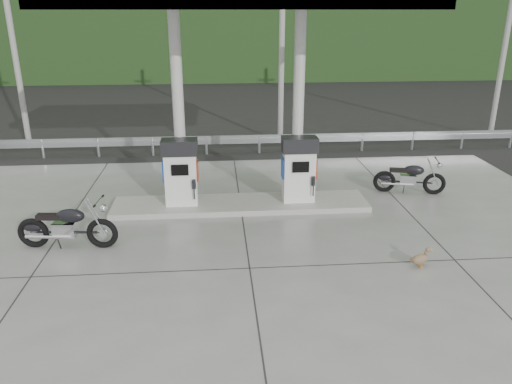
{
  "coord_description": "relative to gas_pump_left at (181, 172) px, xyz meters",
  "views": [
    {
      "loc": [
        -0.64,
        -10.33,
        5.19
      ],
      "look_at": [
        0.3,
        1.0,
        1.0
      ],
      "focal_mm": 35.0,
      "sensor_mm": 36.0,
      "label": 1
    }
  ],
  "objects": [
    {
      "name": "forested_hills",
      "position": [
        1.6,
        57.5,
        -1.07
      ],
      "size": [
        100.0,
        40.0,
        140.0
      ],
      "primitive_type": null,
      "color": "black",
      "rests_on": "ground"
    },
    {
      "name": "utility_pole_c",
      "position": [
        12.6,
        7.0,
        2.93
      ],
      "size": [
        0.22,
        0.22,
        8.0
      ],
      "primitive_type": "cylinder",
      "color": "gray",
      "rests_on": "ground"
    },
    {
      "name": "duck",
      "position": [
        5.2,
        -3.74,
        -0.87
      ],
      "size": [
        0.52,
        0.31,
        0.36
      ],
      "primitive_type": null,
      "rotation": [
        0.0,
        0.0,
        0.36
      ],
      "color": "brown",
      "rests_on": "forecourt_apron"
    },
    {
      "name": "utility_pole_b",
      "position": [
        3.6,
        7.0,
        2.93
      ],
      "size": [
        0.22,
        0.22,
        8.0
      ],
      "primitive_type": "cylinder",
      "color": "gray",
      "rests_on": "ground"
    },
    {
      "name": "canopy_column_right",
      "position": [
        3.2,
        0.4,
        1.6
      ],
      "size": [
        0.3,
        0.3,
        5.0
      ],
      "primitive_type": "cylinder",
      "color": "silver",
      "rests_on": "pump_island"
    },
    {
      "name": "gas_pump_right",
      "position": [
        3.2,
        0.0,
        0.0
      ],
      "size": [
        0.95,
        0.55,
        1.8
      ],
      "primitive_type": null,
      "color": "white",
      "rests_on": "pump_island"
    },
    {
      "name": "motorcycle_right",
      "position": [
        6.64,
        0.72,
        -0.59
      ],
      "size": [
        2.04,
        1.06,
        0.92
      ],
      "primitive_type": null,
      "rotation": [
        0.0,
        0.0,
        -0.24
      ],
      "color": "black",
      "rests_on": "forecourt_apron"
    },
    {
      "name": "tree_band",
      "position": [
        1.6,
        27.5,
        1.93
      ],
      "size": [
        80.0,
        6.0,
        6.0
      ],
      "primitive_type": "cube",
      "color": "black",
      "rests_on": "ground"
    },
    {
      "name": "canopy_column_left",
      "position": [
        0.0,
        0.4,
        1.6
      ],
      "size": [
        0.3,
        0.3,
        5.0
      ],
      "primitive_type": "cylinder",
      "color": "silver",
      "rests_on": "pump_island"
    },
    {
      "name": "canopy_roof",
      "position": [
        1.6,
        0.0,
        4.3
      ],
      "size": [
        8.5,
        5.0,
        0.4
      ],
      "primitive_type": "cube",
      "color": "silver",
      "rests_on": "canopy_column_left"
    },
    {
      "name": "utility_pole_a",
      "position": [
        -6.4,
        7.0,
        2.93
      ],
      "size": [
        0.22,
        0.22,
        8.0
      ],
      "primitive_type": "cylinder",
      "color": "gray",
      "rests_on": "ground"
    },
    {
      "name": "ground",
      "position": [
        1.6,
        -2.5,
        -1.07
      ],
      "size": [
        160.0,
        160.0,
        0.0
      ],
      "primitive_type": "plane",
      "color": "black",
      "rests_on": "ground"
    },
    {
      "name": "forecourt_apron",
      "position": [
        1.6,
        -2.5,
        -1.06
      ],
      "size": [
        18.0,
        14.0,
        0.02
      ],
      "primitive_type": "cube",
      "color": "slate",
      "rests_on": "ground"
    },
    {
      "name": "pump_island",
      "position": [
        1.6,
        0.0,
        -0.98
      ],
      "size": [
        7.0,
        1.4,
        0.15
      ],
      "primitive_type": "cube",
      "color": "gray",
      "rests_on": "forecourt_apron"
    },
    {
      "name": "motorcycle_left",
      "position": [
        -2.47,
        -2.15,
        -0.54
      ],
      "size": [
        2.2,
        0.88,
        1.02
      ],
      "primitive_type": null,
      "rotation": [
        0.0,
        0.0,
        -0.1
      ],
      "color": "black",
      "rests_on": "forecourt_apron"
    },
    {
      "name": "guardrail",
      "position": [
        1.6,
        5.5,
        -0.36
      ],
      "size": [
        26.0,
        0.16,
        1.42
      ],
      "primitive_type": null,
      "color": "#989C9F",
      "rests_on": "ground"
    },
    {
      "name": "road",
      "position": [
        1.6,
        9.0,
        -1.07
      ],
      "size": [
        60.0,
        7.0,
        0.01
      ],
      "primitive_type": "cube",
      "color": "black",
      "rests_on": "ground"
    },
    {
      "name": "gas_pump_left",
      "position": [
        0.0,
        0.0,
        0.0
      ],
      "size": [
        0.95,
        0.55,
        1.8
      ],
      "primitive_type": null,
      "color": "white",
      "rests_on": "pump_island"
    }
  ]
}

